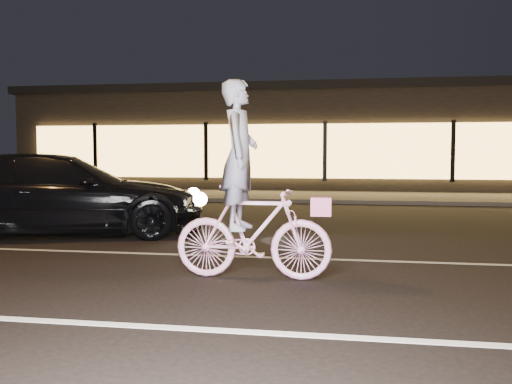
# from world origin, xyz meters

# --- Properties ---
(ground) EXTENTS (90.00, 90.00, 0.00)m
(ground) POSITION_xyz_m (0.00, 0.00, 0.00)
(ground) COLOR black
(ground) RESTS_ON ground
(lane_stripe_near) EXTENTS (60.00, 0.12, 0.01)m
(lane_stripe_near) POSITION_xyz_m (0.00, -1.50, 0.00)
(lane_stripe_near) COLOR silver
(lane_stripe_near) RESTS_ON ground
(lane_stripe_far) EXTENTS (60.00, 0.10, 0.01)m
(lane_stripe_far) POSITION_xyz_m (0.00, 2.00, 0.00)
(lane_stripe_far) COLOR gray
(lane_stripe_far) RESTS_ON ground
(sidewalk) EXTENTS (30.00, 4.00, 0.12)m
(sidewalk) POSITION_xyz_m (0.00, 13.00, 0.06)
(sidewalk) COLOR #383533
(sidewalk) RESTS_ON ground
(storefront) EXTENTS (25.40, 8.42, 4.20)m
(storefront) POSITION_xyz_m (0.00, 18.97, 2.15)
(storefront) COLOR black
(storefront) RESTS_ON ground
(cyclist) EXTENTS (1.94, 0.67, 2.44)m
(cyclist) POSITION_xyz_m (-0.17, 0.57, 0.87)
(cyclist) COLOR #FF54B1
(cyclist) RESTS_ON ground
(sedan) EXTENTS (5.70, 3.89, 1.53)m
(sedan) POSITION_xyz_m (-4.31, 3.53, 0.77)
(sedan) COLOR black
(sedan) RESTS_ON ground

